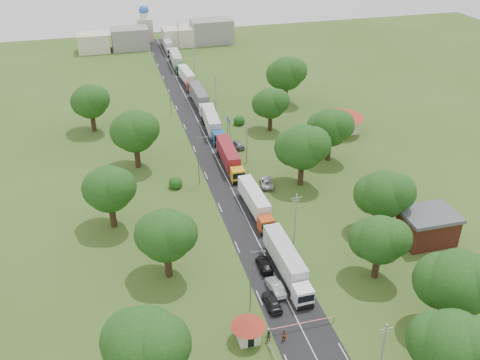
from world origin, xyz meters
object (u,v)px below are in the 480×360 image
object	(u,v)px
car_lane_front	(272,302)
boom_barrier	(292,326)
guard_booth	(248,327)
info_sign	(228,123)
car_lane_mid	(276,287)
pedestrian_near	(284,336)
truck_0	(287,262)

from	to	relation	value
car_lane_front	boom_barrier	bearing A→B (deg)	100.58
car_lane_front	guard_booth	bearing A→B (deg)	44.95
info_sign	car_lane_front	size ratio (longest dim) A/B	0.91
car_lane_mid	pedestrian_near	xyz separation A→B (m)	(-1.89, -9.05, 0.03)
truck_0	car_lane_mid	distance (m)	4.38
guard_booth	car_lane_mid	bearing A→B (deg)	51.16
guard_booth	car_lane_front	world-z (taller)	guard_booth
boom_barrier	car_lane_front	size ratio (longest dim) A/B	2.04
guard_booth	truck_0	distance (m)	14.01
boom_barrier	pedestrian_near	world-z (taller)	pedestrian_near
guard_booth	car_lane_mid	world-z (taller)	guard_booth
car_lane_mid	car_lane_front	bearing A→B (deg)	59.36
guard_booth	pedestrian_near	distance (m)	4.72
guard_booth	car_lane_mid	size ratio (longest dim) A/B	0.94
boom_barrier	car_lane_mid	xyz separation A→B (m)	(0.36, 7.70, -0.12)
guard_booth	pedestrian_near	size ratio (longest dim) A/B	2.75
guard_booth	info_sign	xyz separation A→B (m)	(12.40, 60.00, 0.84)
guard_booth	info_sign	bearing A→B (deg)	78.32
pedestrian_near	car_lane_front	bearing A→B (deg)	85.19
boom_barrier	pedestrian_near	bearing A→B (deg)	-138.56
boom_barrier	car_lane_front	xyz separation A→B (m)	(-1.05, 5.00, -0.12)
truck_0	car_lane_mid	world-z (taller)	truck_0
boom_barrier	pedestrian_near	distance (m)	2.05
car_lane_mid	info_sign	bearing A→B (deg)	-99.86
truck_0	car_lane_front	bearing A→B (deg)	-125.21
boom_barrier	car_lane_front	world-z (taller)	car_lane_front
boom_barrier	truck_0	xyz separation A→B (m)	(3.06, 10.82, 1.34)
car_lane_front	pedestrian_near	bearing A→B (deg)	84.37
boom_barrier	info_sign	size ratio (longest dim) A/B	2.25
info_sign	car_lane_front	distance (m)	55.57
guard_booth	truck_0	bearing A→B (deg)	50.57
info_sign	pedestrian_near	bearing A→B (deg)	-97.51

